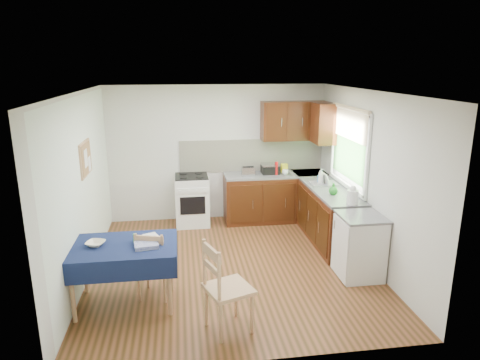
{
  "coord_description": "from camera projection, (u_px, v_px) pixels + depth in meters",
  "views": [
    {
      "loc": [
        -0.69,
        -5.66,
        2.85
      ],
      "look_at": [
        0.16,
        0.25,
        1.22
      ],
      "focal_mm": 32.0,
      "sensor_mm": 36.0,
      "label": 1
    }
  ],
  "objects": [
    {
      "name": "stove",
      "position": [
        192.0,
        200.0,
        7.78
      ],
      "size": [
        0.6,
        0.61,
        0.92
      ],
      "color": "white",
      "rests_on": "ground"
    },
    {
      "name": "yellow_packet",
      "position": [
        284.0,
        168.0,
        7.95
      ],
      "size": [
        0.14,
        0.11,
        0.16
      ],
      "primitive_type": "cube",
      "rotation": [
        0.0,
        0.0,
        0.29
      ],
      "color": "yellow",
      "rests_on": "worktop_back"
    },
    {
      "name": "upper_cabinets",
      "position": [
        303.0,
        121.0,
        7.69
      ],
      "size": [
        1.2,
        0.85,
        0.7
      ],
      "color": "#381C09",
      "rests_on": "wall_back"
    },
    {
      "name": "spice_jar",
      "position": [
        135.0,
        238.0,
        5.16
      ],
      "size": [
        0.05,
        0.05,
        0.1
      ],
      "primitive_type": "cylinder",
      "color": "green",
      "rests_on": "dining_table"
    },
    {
      "name": "soap_bottle_a",
      "position": [
        321.0,
        177.0,
        7.12
      ],
      "size": [
        0.15,
        0.15,
        0.27
      ],
      "primitive_type": "imported",
      "rotation": [
        0.0,
        0.0,
        0.74
      ],
      "color": "white",
      "rests_on": "worktop_right"
    },
    {
      "name": "wall_back",
      "position": [
        217.0,
        153.0,
        7.93
      ],
      "size": [
        4.0,
        0.02,
        2.5
      ],
      "primitive_type": "cube",
      "color": "silver",
      "rests_on": "ground"
    },
    {
      "name": "plate_bowl",
      "position": [
        96.0,
        244.0,
        5.05
      ],
      "size": [
        0.27,
        0.27,
        0.05
      ],
      "primitive_type": "imported",
      "rotation": [
        0.0,
        0.0,
        -0.33
      ],
      "color": "#FBECCD",
      "rests_on": "dining_table"
    },
    {
      "name": "ceiling",
      "position": [
        231.0,
        92.0,
        5.6
      ],
      "size": [
        4.0,
        4.2,
        0.02
      ],
      "primitive_type": "cube",
      "color": "white",
      "rests_on": "wall_back"
    },
    {
      "name": "book",
      "position": [
        145.0,
        238.0,
        5.25
      ],
      "size": [
        0.24,
        0.27,
        0.02
      ],
      "primitive_type": "imported",
      "rotation": [
        0.0,
        0.0,
        0.39
      ],
      "color": "white",
      "rests_on": "dining_table"
    },
    {
      "name": "wall_left",
      "position": [
        81.0,
        189.0,
        5.65
      ],
      "size": [
        0.02,
        4.2,
        2.5
      ],
      "primitive_type": "cube",
      "color": "white",
      "rests_on": "ground"
    },
    {
      "name": "tea_towel",
      "position": [
        146.0,
        245.0,
        5.01
      ],
      "size": [
        0.3,
        0.25,
        0.05
      ],
      "primitive_type": "cube",
      "rotation": [
        0.0,
        0.0,
        0.14
      ],
      "color": "navy",
      "rests_on": "dining_table"
    },
    {
      "name": "sandwich_press",
      "position": [
        270.0,
        169.0,
        7.86
      ],
      "size": [
        0.31,
        0.27,
        0.18
      ],
      "rotation": [
        0.0,
        0.0,
        -0.35
      ],
      "color": "black",
      "rests_on": "worktop_back"
    },
    {
      "name": "sauce_bottle",
      "position": [
        276.0,
        168.0,
        7.76
      ],
      "size": [
        0.05,
        0.05,
        0.24
      ],
      "primitive_type": "cylinder",
      "color": "red",
      "rests_on": "worktop_back"
    },
    {
      "name": "wall_right",
      "position": [
        368.0,
        178.0,
        6.2
      ],
      "size": [
        0.02,
        4.2,
        2.5
      ],
      "primitive_type": "cube",
      "color": "silver",
      "rests_on": "ground"
    },
    {
      "name": "wall_front",
      "position": [
        259.0,
        244.0,
        3.92
      ],
      "size": [
        4.0,
        0.02,
        2.5
      ],
      "primitive_type": "cube",
      "color": "silver",
      "rests_on": "ground"
    },
    {
      "name": "corkboard",
      "position": [
        86.0,
        159.0,
        5.85
      ],
      "size": [
        0.04,
        0.62,
        0.47
      ],
      "color": "tan",
      "rests_on": "wall_left"
    },
    {
      "name": "worktop_right",
      "position": [
        331.0,
        191.0,
        6.87
      ],
      "size": [
        0.6,
        1.7,
        0.04
      ],
      "primitive_type": "cube",
      "color": "#5E5E63",
      "rests_on": "base_cabinets"
    },
    {
      "name": "window",
      "position": [
        349.0,
        142.0,
        6.76
      ],
      "size": [
        0.04,
        1.48,
        1.26
      ],
      "color": "#285523",
      "rests_on": "wall_right"
    },
    {
      "name": "kettle",
      "position": [
        353.0,
        196.0,
        6.13
      ],
      "size": [
        0.16,
        0.16,
        0.27
      ],
      "color": "white",
      "rests_on": "worktop_right"
    },
    {
      "name": "base_cabinets",
      "position": [
        299.0,
        206.0,
        7.53
      ],
      "size": [
        1.9,
        2.3,
        0.86
      ],
      "color": "#381C09",
      "rests_on": "ground"
    },
    {
      "name": "worktop_back",
      "position": [
        276.0,
        175.0,
        7.88
      ],
      "size": [
        1.9,
        0.6,
        0.04
      ],
      "primitive_type": "cube",
      "color": "#5E5E63",
      "rests_on": "base_cabinets"
    },
    {
      "name": "chair_near",
      "position": [
        224.0,
        285.0,
        4.59
      ],
      "size": [
        0.59,
        0.59,
        1.04
      ],
      "rotation": [
        0.0,
        0.0,
        1.92
      ],
      "color": "tan",
      "rests_on": "ground"
    },
    {
      "name": "toaster",
      "position": [
        248.0,
        171.0,
        7.69
      ],
      "size": [
        0.23,
        0.14,
        0.18
      ],
      "rotation": [
        0.0,
        0.0,
        0.28
      ],
      "color": "#BCBCC1",
      "rests_on": "worktop_back"
    },
    {
      "name": "chair_far",
      "position": [
        154.0,
        262.0,
        5.29
      ],
      "size": [
        0.49,
        0.49,
        0.9
      ],
      "rotation": [
        0.0,
        0.0,
        2.88
      ],
      "color": "tan",
      "rests_on": "ground"
    },
    {
      "name": "floor",
      "position": [
        232.0,
        266.0,
        6.25
      ],
      "size": [
        4.2,
        4.2,
        0.0
      ],
      "primitive_type": "plane",
      "color": "#442D12",
      "rests_on": "ground"
    },
    {
      "name": "fridge",
      "position": [
        360.0,
        246.0,
        5.84
      ],
      "size": [
        0.58,
        0.6,
        0.89
      ],
      "color": "white",
      "rests_on": "ground"
    },
    {
      "name": "soap_bottle_b",
      "position": [
        321.0,
        177.0,
        7.22
      ],
      "size": [
        0.13,
        0.13,
        0.21
      ],
      "primitive_type": "imported",
      "rotation": [
        0.0,
        0.0,
        2.46
      ],
      "color": "#1E70B2",
      "rests_on": "worktop_right"
    },
    {
      "name": "dining_table",
      "position": [
        123.0,
        253.0,
        5.1
      ],
      "size": [
        1.28,
        0.86,
        0.77
      ],
      "rotation": [
        0.0,
        0.0,
        -0.39
      ],
      "color": "#101C41",
      "rests_on": "ground"
    },
    {
      "name": "worktop_corner",
      "position": [
        310.0,
        173.0,
        7.97
      ],
      "size": [
        0.6,
        0.6,
        0.04
      ],
      "primitive_type": "cube",
      "color": "#5E5E63",
      "rests_on": "base_cabinets"
    },
    {
      "name": "splashback",
      "position": [
        252.0,
        155.0,
        8.02
      ],
      "size": [
        2.7,
        0.02,
        0.6
      ],
      "primitive_type": "cube",
      "color": "white",
      "rests_on": "wall_back"
    },
    {
      "name": "dish_rack",
      "position": [
        324.0,
        183.0,
        7.17
      ],
      "size": [
        0.44,
        0.33,
        0.21
      ],
      "rotation": [
        0.0,
        0.0,
        0.03
      ],
      "color": "gray",
      "rests_on": "worktop_right"
    },
    {
      "name": "soap_bottle_c",
      "position": [
        333.0,
        189.0,
        6.58
      ],
      "size": [
        0.18,
        0.18,
        0.18
      ],
      "primitive_type": "imported",
      "rotation": [
        0.0,
        0.0,
        3.54
      ],
      "color": "#248426",
      "rests_on": "worktop_right"
    },
    {
      "name": "cup",
      "position": [
        285.0,
        172.0,
        7.78
      ],
      "size": [
        0.14,
        0.14,
        0.09
      ],
      "primitive_type": "imported",
      "rotation": [
        0.0,
        0.0,
        -0.25
      ],
      "color": "white",
      "rests_on": "worktop_back"
    }
  ]
}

